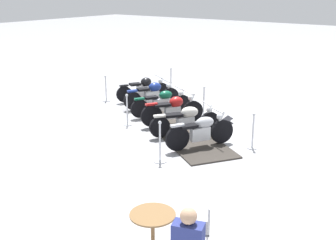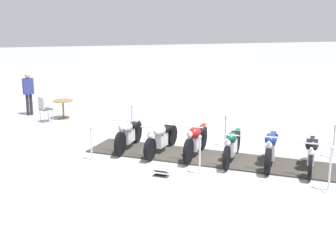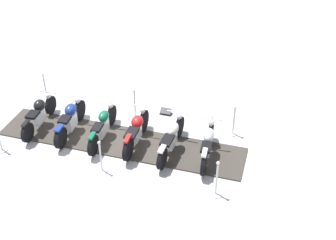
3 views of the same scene
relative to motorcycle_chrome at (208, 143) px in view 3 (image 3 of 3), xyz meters
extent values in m
plane|color=#B2B2B7|center=(1.45, 2.28, -0.52)|extent=(80.00, 80.00, 0.00)
cube|color=#38332D|center=(1.45, 2.28, -0.49)|extent=(5.40, 7.18, 0.04)
cylinder|color=black|center=(0.59, -0.33, -0.13)|extent=(0.66, 0.43, 0.69)
cylinder|color=black|center=(-0.65, 0.36, -0.13)|extent=(0.66, 0.43, 0.69)
cube|color=silver|center=(-0.03, 0.02, -0.09)|extent=(0.59, 0.44, 0.38)
ellipsoid|color=#B7BAC1|center=(0.10, -0.05, 0.22)|extent=(0.63, 0.53, 0.31)
cube|color=black|center=(-0.35, 0.19, 0.18)|extent=(0.57, 0.48, 0.08)
cube|color=#B7BAC1|center=(-0.65, 0.36, 0.25)|extent=(0.40, 0.30, 0.06)
cylinder|color=silver|center=(0.51, -0.28, 0.17)|extent=(0.34, 0.23, 0.58)
cylinder|color=silver|center=(0.42, -0.23, 0.52)|extent=(0.36, 0.60, 0.04)
sphere|color=silver|center=(0.51, -0.28, 0.32)|extent=(0.18, 0.18, 0.18)
cylinder|color=black|center=(1.22, 0.45, -0.16)|extent=(0.58, 0.47, 0.63)
cylinder|color=black|center=(-0.09, 1.39, -0.16)|extent=(0.58, 0.47, 0.63)
cube|color=silver|center=(0.56, 0.92, -0.11)|extent=(0.55, 0.48, 0.38)
ellipsoid|color=silver|center=(0.67, 0.84, 0.22)|extent=(0.63, 0.58, 0.33)
cube|color=black|center=(0.26, 1.14, 0.18)|extent=(0.61, 0.55, 0.08)
cube|color=silver|center=(-0.09, 1.39, 0.19)|extent=(0.37, 0.32, 0.06)
cylinder|color=silver|center=(1.17, 0.49, 0.11)|extent=(0.25, 0.20, 0.54)
cylinder|color=silver|center=(1.12, 0.53, 0.44)|extent=(0.44, 0.59, 0.04)
sphere|color=silver|center=(1.20, 0.47, 0.24)|extent=(0.18, 0.18, 0.18)
cylinder|color=black|center=(1.76, 1.44, -0.12)|extent=(0.66, 0.47, 0.71)
cylinder|color=black|center=(0.55, 2.21, -0.12)|extent=(0.66, 0.47, 0.71)
cube|color=silver|center=(1.16, 1.83, -0.08)|extent=(0.54, 0.43, 0.39)
ellipsoid|color=#AD1919|center=(1.27, 1.76, 0.26)|extent=(0.57, 0.54, 0.34)
cube|color=black|center=(0.84, 2.02, 0.21)|extent=(0.63, 0.55, 0.08)
cube|color=#AD1919|center=(0.55, 2.21, 0.27)|extent=(0.40, 0.31, 0.06)
cylinder|color=silver|center=(1.69, 1.49, 0.18)|extent=(0.32, 0.24, 0.60)
cylinder|color=silver|center=(1.61, 1.54, 0.55)|extent=(0.42, 0.64, 0.04)
sphere|color=silver|center=(1.70, 1.48, 0.35)|extent=(0.18, 0.18, 0.18)
cylinder|color=black|center=(2.44, 2.32, -0.16)|extent=(0.60, 0.41, 0.63)
cylinder|color=black|center=(1.06, 3.14, -0.16)|extent=(0.60, 0.41, 0.63)
cube|color=silver|center=(1.75, 2.73, -0.09)|extent=(0.64, 0.49, 0.41)
ellipsoid|color=#0F5138|center=(1.89, 2.65, 0.24)|extent=(0.55, 0.49, 0.29)
cube|color=black|center=(1.42, 2.92, 0.19)|extent=(0.52, 0.45, 0.08)
cube|color=#0F5138|center=(1.06, 3.14, 0.19)|extent=(0.37, 0.29, 0.06)
cylinder|color=silver|center=(2.38, 2.36, 0.11)|extent=(0.28, 0.21, 0.54)
cylinder|color=silver|center=(2.31, 2.40, 0.44)|extent=(0.33, 0.54, 0.04)
sphere|color=silver|center=(2.40, 2.35, 0.24)|extent=(0.18, 0.18, 0.18)
cylinder|color=black|center=(3.00, 3.27, -0.14)|extent=(0.64, 0.44, 0.66)
cylinder|color=black|center=(1.68, 4.00, -0.14)|extent=(0.64, 0.44, 0.66)
cube|color=silver|center=(2.34, 3.63, -0.08)|extent=(0.59, 0.48, 0.43)
ellipsoid|color=navy|center=(2.46, 3.57, 0.28)|extent=(0.59, 0.53, 0.33)
cube|color=black|center=(2.05, 3.80, 0.23)|extent=(0.51, 0.46, 0.08)
cube|color=navy|center=(1.68, 4.00, 0.22)|extent=(0.40, 0.32, 0.06)
cylinder|color=silver|center=(2.93, 3.31, 0.14)|extent=(0.31, 0.21, 0.56)
cylinder|color=silver|center=(2.85, 3.35, 0.48)|extent=(0.33, 0.55, 0.04)
sphere|color=silver|center=(2.94, 3.30, 0.28)|extent=(0.18, 0.18, 0.18)
cylinder|color=black|center=(3.61, 4.15, -0.16)|extent=(0.59, 0.40, 0.62)
cylinder|color=black|center=(2.26, 4.93, -0.16)|extent=(0.59, 0.40, 0.62)
cube|color=silver|center=(2.93, 4.54, -0.10)|extent=(0.54, 0.42, 0.40)
ellipsoid|color=black|center=(3.04, 4.48, 0.24)|extent=(0.55, 0.52, 0.35)
cube|color=black|center=(2.65, 4.70, 0.19)|extent=(0.52, 0.48, 0.08)
cube|color=black|center=(2.26, 4.93, 0.18)|extent=(0.36, 0.28, 0.06)
cylinder|color=silver|center=(3.55, 4.18, 0.10)|extent=(0.27, 0.19, 0.53)
cylinder|color=silver|center=(3.49, 4.22, 0.43)|extent=(0.41, 0.68, 0.04)
sphere|color=silver|center=(3.57, 4.17, 0.23)|extent=(0.18, 0.18, 0.18)
cylinder|color=silver|center=(0.31, 3.03, -0.50)|extent=(0.30, 0.30, 0.03)
cylinder|color=silver|center=(0.31, 3.03, -0.02)|extent=(0.05, 0.05, 0.94)
sphere|color=silver|center=(0.31, 3.03, 0.49)|extent=(0.09, 0.09, 0.09)
cylinder|color=silver|center=(2.08, 5.73, -0.50)|extent=(0.32, 0.32, 0.03)
cylinder|color=silver|center=(2.60, 1.53, -0.50)|extent=(0.30, 0.30, 0.03)
cylinder|color=silver|center=(2.60, 1.53, 0.00)|extent=(0.05, 0.05, 0.97)
sphere|color=silver|center=(2.60, 1.53, 0.52)|extent=(0.09, 0.09, 0.09)
cylinder|color=silver|center=(0.83, -1.18, -0.50)|extent=(0.29, 0.29, 0.03)
cylinder|color=silver|center=(0.83, -1.18, -0.03)|extent=(0.05, 0.05, 0.93)
sphere|color=silver|center=(0.83, -1.18, 0.47)|extent=(0.09, 0.09, 0.09)
cylinder|color=silver|center=(-1.46, 0.32, -0.50)|extent=(0.35, 0.35, 0.03)
cylinder|color=silver|center=(-1.46, 0.32, 0.01)|extent=(0.05, 0.05, 1.01)
sphere|color=silver|center=(-1.46, 0.32, 0.55)|extent=(0.09, 0.09, 0.09)
cylinder|color=silver|center=(4.37, 4.23, -0.50)|extent=(0.31, 0.31, 0.03)
cylinder|color=silver|center=(4.37, 4.23, 0.03)|extent=(0.05, 0.05, 1.04)
sphere|color=silver|center=(4.37, 4.23, 0.59)|extent=(0.09, 0.09, 0.09)
cube|color=#333338|center=(2.50, 0.51, -0.50)|extent=(0.39, 0.45, 0.02)
cube|color=black|center=(2.50, 0.51, -0.39)|extent=(0.38, 0.42, 0.13)
camera|label=1|loc=(-9.44, -5.83, 3.84)|focal=44.99mm
camera|label=2|loc=(13.90, -1.80, 3.84)|focal=50.46mm
camera|label=3|loc=(-8.97, 3.90, 7.67)|focal=46.36mm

